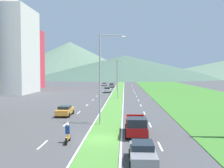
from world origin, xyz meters
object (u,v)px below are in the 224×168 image
Objects in this scene: car_5 at (105,84)px; pickup_truck_0 at (136,126)px; car_2 at (65,110)px; car_0 at (107,90)px; street_lamp_near at (102,73)px; car_1 at (112,85)px; street_lamp_mid at (116,76)px; motorcycle_rider at (68,135)px; car_3 at (143,153)px; car_4 at (112,85)px; street_lamp_far at (118,73)px.

pickup_truck_0 is at bearing -173.62° from car_5.
car_0 is at bearing -4.62° from car_2.
street_lamp_near is 85.58m from car_5.
car_0 is at bearing -179.67° from car_1.
car_1 is (-3.44, 51.20, -4.56)m from street_lamp_mid.
car_2 is 2.35× the size of motorcycle_rider.
car_2 is 1.07× the size of car_3.
car_4 is at bearing -175.71° from car_3.
motorcycle_rider is (0.17, -56.25, -0.07)m from car_0.
car_4 is (3.39, 67.10, 0.05)m from car_2.
car_2 is 21.70m from car_3.
street_lamp_far reaches higher than car_0.
car_2 is (-5.98, 6.13, -5.41)m from street_lamp_near.
car_2 is at bearing -152.92° from car_3.
car_4 is (-2.59, 73.23, -5.36)m from street_lamp_near.
street_lamp_near is at bearing -163.53° from car_3.
motorcycle_rider is (-6.32, 5.00, -0.02)m from car_3.
street_lamp_near is at bearing -175.76° from car_5.
pickup_truck_0 reaches higher than car_3.
street_lamp_far is 5.04× the size of motorcycle_rider.
street_lamp_mid is 30.26m from street_lamp_far.
pickup_truck_0 is (10.11, -90.47, 0.27)m from car_5.
street_lamp_mid is at bearing 88.77° from street_lamp_near.
street_lamp_mid is 25.50m from car_2.
car_1 is 0.93× the size of car_2.
car_5 is at bearing -174.08° from car_3.
street_lamp_near is 8.32m from pickup_truck_0.
motorcycle_rider reaches higher than car_2.
street_lamp_near is 30.35m from street_lamp_mid.
car_3 is at bearing -173.95° from car_0.
car_0 reaches higher than car_2.
street_lamp_mid reaches higher than car_4.
motorcycle_rider reaches higher than car_0.
motorcycle_rider is (-6.22, -2.91, -0.24)m from pickup_truck_0.
car_1 is (-2.79, 81.53, -5.44)m from street_lamp_near.
street_lamp_near is 60.58m from street_lamp_far.
car_2 is 79.05m from car_5.
street_lamp_near reaches higher than car_5.
street_lamp_near is 10.12m from motorcycle_rider.
car_1 is 1.00× the size of car_3.
car_0 is 1.16× the size of car_5.
car_5 is 2.06× the size of motorcycle_rider.
car_1 is at bearing -175.96° from car_3.
motorcycle_rider is (3.89, -93.38, 0.04)m from car_5.
street_lamp_far is 2.44× the size of car_5.
car_5 is 0.76× the size of pickup_truck_0.
street_lamp_near is 1.19× the size of street_lamp_mid.
car_1 is 0.81× the size of pickup_truck_0.
car_1 is 75.47m from car_2.
car_0 is 61.59m from car_3.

